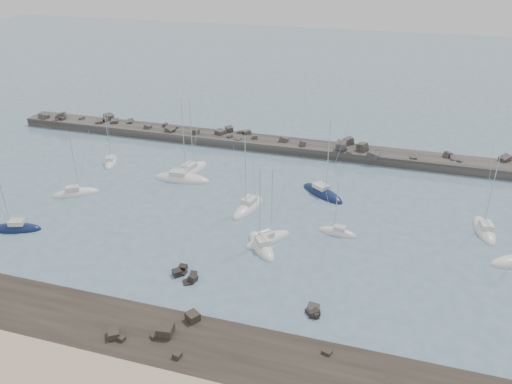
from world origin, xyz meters
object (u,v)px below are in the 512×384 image
at_px(sailboat_6, 248,208).
at_px(sailboat_5, 261,246).
at_px(sailboat_10, 484,230).
at_px(sailboat_2, 16,229).
at_px(sailboat_8, 322,194).
at_px(sailboat_0, 76,194).
at_px(sailboat_1, 111,162).
at_px(sailboat_7, 268,240).
at_px(sailboat_4, 182,179).
at_px(sailboat_3, 191,171).
at_px(sailboat_9, 337,233).

bearing_deg(sailboat_6, sailboat_5, -63.02).
bearing_deg(sailboat_10, sailboat_5, -155.88).
xyz_separation_m(sailboat_2, sailboat_5, (37.52, 6.22, 0.00)).
xyz_separation_m(sailboat_6, sailboat_8, (10.91, 8.69, -0.01)).
distance_m(sailboat_5, sailboat_6, 11.74).
bearing_deg(sailboat_0, sailboat_1, 96.33).
relative_size(sailboat_1, sailboat_8, 0.75).
bearing_deg(sailboat_7, sailboat_10, 21.33).
xyz_separation_m(sailboat_7, sailboat_8, (5.15, 17.19, 0.01)).
bearing_deg(sailboat_1, sailboat_4, -10.68).
distance_m(sailboat_3, sailboat_10, 52.18).
xyz_separation_m(sailboat_7, sailboat_10, (31.00, 12.11, 0.00)).
bearing_deg(sailboat_2, sailboat_1, 89.61).
bearing_deg(sailboat_3, sailboat_0, -136.82).
bearing_deg(sailboat_9, sailboat_3, 154.50).
bearing_deg(sailboat_8, sailboat_3, 175.12).
distance_m(sailboat_5, sailboat_10, 34.44).
bearing_deg(sailboat_6, sailboat_0, -173.08).
bearing_deg(sailboat_4, sailboat_10, -3.81).
relative_size(sailboat_3, sailboat_8, 1.03).
bearing_deg(sailboat_7, sailboat_2, -167.83).
bearing_deg(sailboat_8, sailboat_1, 177.92).
xyz_separation_m(sailboat_0, sailboat_6, (30.46, 3.69, 0.01)).
xyz_separation_m(sailboat_2, sailboat_10, (68.95, 20.30, -0.01)).
bearing_deg(sailboat_1, sailboat_0, -83.67).
height_order(sailboat_0, sailboat_4, sailboat_4).
distance_m(sailboat_0, sailboat_3, 21.33).
xyz_separation_m(sailboat_5, sailboat_10, (31.43, 14.08, -0.01)).
bearing_deg(sailboat_10, sailboat_4, 176.19).
relative_size(sailboat_7, sailboat_9, 1.28).
distance_m(sailboat_2, sailboat_5, 38.03).
distance_m(sailboat_1, sailboat_9, 49.34).
relative_size(sailboat_0, sailboat_5, 0.95).
height_order(sailboat_8, sailboat_10, sailboat_8).
relative_size(sailboat_3, sailboat_10, 1.13).
height_order(sailboat_2, sailboat_8, sailboat_8).
xyz_separation_m(sailboat_2, sailboat_7, (37.96, 8.19, -0.01)).
bearing_deg(sailboat_3, sailboat_9, -25.50).
height_order(sailboat_2, sailboat_6, sailboat_6).
distance_m(sailboat_6, sailboat_9, 15.77).
bearing_deg(sailboat_1, sailboat_6, -17.76).
distance_m(sailboat_3, sailboat_9, 33.54).
xyz_separation_m(sailboat_4, sailboat_7, (20.89, -15.57, -0.00)).
bearing_deg(sailboat_4, sailboat_0, -144.93).
bearing_deg(sailboat_8, sailboat_2, -149.51).
distance_m(sailboat_1, sailboat_10, 69.09).
bearing_deg(sailboat_2, sailboat_3, 57.93).
bearing_deg(sailboat_6, sailboat_4, 154.95).
relative_size(sailboat_0, sailboat_4, 0.75).
xyz_separation_m(sailboat_3, sailboat_6, (14.91, -10.90, 0.00)).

